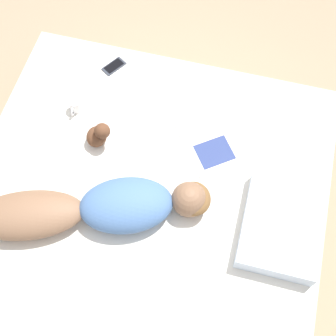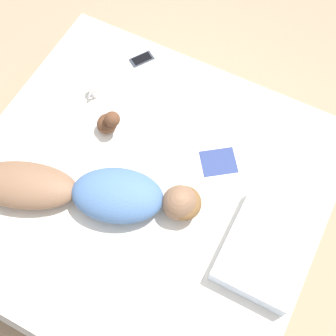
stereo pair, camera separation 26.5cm
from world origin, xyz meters
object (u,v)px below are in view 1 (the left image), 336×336
at_px(person, 97,208).
at_px(cell_phone, 114,66).
at_px(open_magazine, 206,136).
at_px(coffee_mug, 75,105).

distance_m(person, cell_phone, 1.02).
bearing_deg(person, open_magazine, 123.93).
height_order(open_magazine, cell_phone, same).
distance_m(person, open_magazine, 0.79).
xyz_separation_m(open_magazine, coffee_mug, (0.01, -0.81, 0.04)).
height_order(open_magazine, coffee_mug, coffee_mug).
height_order(person, open_magazine, person).
height_order(coffee_mug, cell_phone, coffee_mug).
xyz_separation_m(coffee_mug, cell_phone, (-0.37, 0.13, -0.04)).
distance_m(coffee_mug, cell_phone, 0.39).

